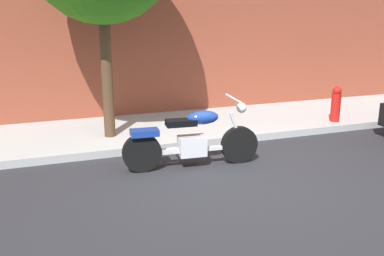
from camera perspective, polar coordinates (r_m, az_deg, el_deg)
ground_plane at (r=6.83m, az=4.72°, el=-6.12°), size 60.00×60.00×0.00m
sidewalk at (r=9.14m, az=-1.99°, el=0.01°), size 20.88×2.42×0.14m
motorcycle at (r=6.99m, az=-0.03°, el=-1.60°), size 2.26×0.70×1.12m
fire_hydrant at (r=9.82m, az=18.34°, el=2.64°), size 0.20×0.20×0.91m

